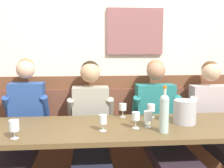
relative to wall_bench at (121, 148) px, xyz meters
The scene contains 17 objects.
room_wall_back 1.15m from the wall_bench, 89.65° to the left, with size 6.80×0.12×2.80m.
wood_wainscot_panel 0.34m from the wall_bench, 90.00° to the left, with size 6.80×0.03×1.09m, color brown.
wall_bench is the anchor object (origin of this frame).
dining_table 0.77m from the wall_bench, 90.00° to the right, with size 2.56×0.78×0.74m.
person_right_seat 1.14m from the wall_bench, 161.49° to the right, with size 0.47×1.21×1.31m.
person_left_seat 0.60m from the wall_bench, 135.41° to the right, with size 0.50×1.22×1.28m.
person_center_right_seat 0.62m from the wall_bench, 43.01° to the right, with size 0.53×1.22×1.29m.
person_center_left_seat 1.12m from the wall_bench, 19.86° to the right, with size 0.52×1.22×1.27m.
ice_bucket 0.98m from the wall_bench, 51.93° to the right, with size 0.20×0.20×0.21m, color #B1B2B9.
wine_bottle_green_tall 1.10m from the wall_bench, 74.60° to the right, with size 0.08×0.08×0.38m.
wine_glass_by_bottle 0.67m from the wall_bench, 94.92° to the right, with size 0.07×0.07×0.13m.
wine_glass_left_end 0.72m from the wall_bench, 58.55° to the right, with size 0.07×0.07×0.13m.
wine_glass_mid_left 0.92m from the wall_bench, 78.83° to the right, with size 0.08×0.08×0.14m.
wine_glass_right_end 0.93m from the wall_bench, 87.55° to the right, with size 0.07×0.07×0.14m.
wine_glass_near_bucket 1.41m from the wall_bench, 135.27° to the right, with size 0.08×0.08×0.14m.
wine_glass_center_rear 1.00m from the wall_bench, 107.52° to the right, with size 0.06×0.06×0.13m.
water_tumbler_right 0.82m from the wall_bench, 75.71° to the right, with size 0.06×0.06×0.09m, color silver.
Camera 1 is at (-0.36, -2.12, 1.44)m, focal length 43.60 mm.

